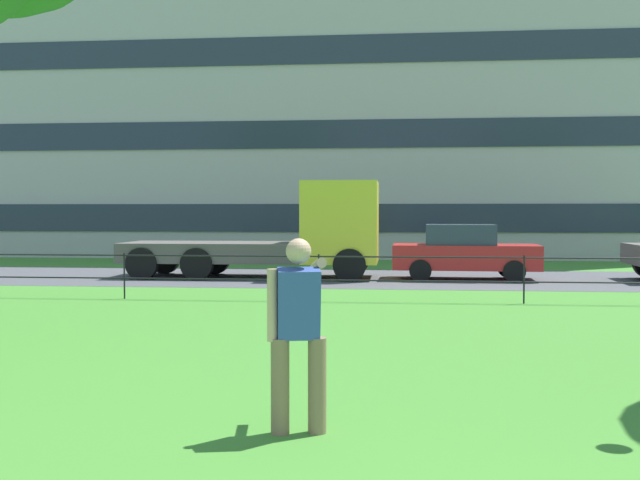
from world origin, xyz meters
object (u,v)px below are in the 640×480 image
car_red_center (464,252)px  apartment_building_background (282,71)px  flatbed_truck_far_left (290,235)px  person_thrower (298,328)px

car_red_center → apartment_building_background: bearing=117.6°
car_red_center → flatbed_truck_far_left: bearing=179.0°
apartment_building_background → person_thrower: bearing=-80.9°
person_thrower → car_red_center: person_thrower is taller
person_thrower → flatbed_truck_far_left: size_ratio=0.23×
person_thrower → apartment_building_background: (-4.73, 29.40, 7.51)m
flatbed_truck_far_left → apartment_building_background: bearing=99.7°
flatbed_truck_far_left → apartment_building_background: (-2.40, 13.97, 7.21)m
person_thrower → flatbed_truck_far_left: (-2.33, 15.43, 0.31)m
person_thrower → apartment_building_background: size_ratio=0.05×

